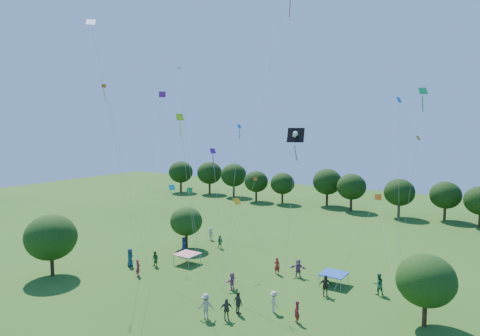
{
  "coord_description": "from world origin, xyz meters",
  "views": [
    {
      "loc": [
        18.38,
        -15.14,
        14.51
      ],
      "look_at": [
        0.0,
        14.0,
        11.0
      ],
      "focal_mm": 32.0,
      "sensor_mm": 36.0,
      "label": 1
    }
  ],
  "objects_px": {
    "pirate_kite": "(295,137)",
    "near_tree_west": "(51,237)",
    "near_tree_north": "(186,221)",
    "red_high_kite": "(276,44)",
    "near_tree_east": "(426,281)",
    "tent_red_stripe": "(187,254)",
    "tent_blue": "(334,274)"
  },
  "relations": [
    {
      "from": "tent_red_stripe",
      "to": "red_high_kite",
      "type": "height_order",
      "value": "red_high_kite"
    },
    {
      "from": "near_tree_west",
      "to": "red_high_kite",
      "type": "bearing_deg",
      "value": 21.72
    },
    {
      "from": "near_tree_east",
      "to": "tent_blue",
      "type": "distance_m",
      "value": 9.6
    },
    {
      "from": "near_tree_north",
      "to": "red_high_kite",
      "type": "distance_m",
      "value": 24.06
    },
    {
      "from": "near_tree_north",
      "to": "tent_red_stripe",
      "type": "xyz_separation_m",
      "value": [
        3.7,
        -4.4,
        -2.19
      ]
    },
    {
      "from": "near_tree_east",
      "to": "pirate_kite",
      "type": "bearing_deg",
      "value": -167.35
    },
    {
      "from": "near_tree_east",
      "to": "near_tree_north",
      "type": "bearing_deg",
      "value": 167.3
    },
    {
      "from": "near_tree_west",
      "to": "near_tree_north",
      "type": "xyz_separation_m",
      "value": [
        5.04,
        14.09,
        -0.56
      ]
    },
    {
      "from": "near_tree_west",
      "to": "near_tree_north",
      "type": "relative_size",
      "value": 1.21
    },
    {
      "from": "near_tree_north",
      "to": "tent_blue",
      "type": "xyz_separation_m",
      "value": [
        18.75,
        -1.93,
        -2.19
      ]
    },
    {
      "from": "near_tree_east",
      "to": "pirate_kite",
      "type": "xyz_separation_m",
      "value": [
        -9.4,
        -2.11,
        10.14
      ]
    },
    {
      "from": "near_tree_east",
      "to": "red_high_kite",
      "type": "relative_size",
      "value": 0.21
    },
    {
      "from": "near_tree_east",
      "to": "red_high_kite",
      "type": "height_order",
      "value": "red_high_kite"
    },
    {
      "from": "near_tree_east",
      "to": "tent_blue",
      "type": "relative_size",
      "value": 2.4
    },
    {
      "from": "tent_red_stripe",
      "to": "red_high_kite",
      "type": "bearing_deg",
      "value": -9.03
    },
    {
      "from": "tent_red_stripe",
      "to": "pirate_kite",
      "type": "bearing_deg",
      "value": -15.25
    },
    {
      "from": "pirate_kite",
      "to": "near_tree_north",
      "type": "bearing_deg",
      "value": 155.07
    },
    {
      "from": "near_tree_west",
      "to": "tent_red_stripe",
      "type": "bearing_deg",
      "value": 47.96
    },
    {
      "from": "pirate_kite",
      "to": "red_high_kite",
      "type": "height_order",
      "value": "red_high_kite"
    },
    {
      "from": "tent_red_stripe",
      "to": "near_tree_north",
      "type": "bearing_deg",
      "value": 130.04
    },
    {
      "from": "tent_blue",
      "to": "pirate_kite",
      "type": "xyz_separation_m",
      "value": [
        -1.08,
        -6.28,
        12.51
      ]
    },
    {
      "from": "near_tree_north",
      "to": "near_tree_east",
      "type": "relative_size",
      "value": 0.93
    },
    {
      "from": "near_tree_east",
      "to": "near_tree_west",
      "type": "bearing_deg",
      "value": -166.02
    },
    {
      "from": "near_tree_east",
      "to": "pirate_kite",
      "type": "relative_size",
      "value": 0.41
    },
    {
      "from": "tent_red_stripe",
      "to": "tent_blue",
      "type": "relative_size",
      "value": 1.0
    },
    {
      "from": "pirate_kite",
      "to": "near_tree_west",
      "type": "bearing_deg",
      "value": -165.48
    },
    {
      "from": "tent_red_stripe",
      "to": "near_tree_east",
      "type": "bearing_deg",
      "value": -4.16
    },
    {
      "from": "near_tree_west",
      "to": "tent_blue",
      "type": "height_order",
      "value": "near_tree_west"
    },
    {
      "from": "near_tree_west",
      "to": "pirate_kite",
      "type": "relative_size",
      "value": 0.46
    },
    {
      "from": "tent_red_stripe",
      "to": "pirate_kite",
      "type": "height_order",
      "value": "pirate_kite"
    },
    {
      "from": "near_tree_north",
      "to": "near_tree_west",
      "type": "bearing_deg",
      "value": -109.67
    },
    {
      "from": "near_tree_west",
      "to": "near_tree_north",
      "type": "distance_m",
      "value": 14.98
    }
  ]
}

